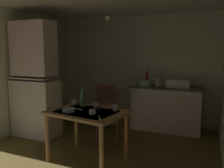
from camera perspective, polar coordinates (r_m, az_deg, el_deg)
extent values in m
plane|color=brown|center=(3.81, -3.61, -16.20)|extent=(4.62, 4.62, 0.00)
cube|color=beige|center=(5.22, 5.53, 3.68)|extent=(3.72, 0.10, 2.35)
cube|color=beige|center=(4.64, -24.72, 2.50)|extent=(0.10, 3.72, 2.35)
cube|color=silver|center=(4.52, -18.39, -5.69)|extent=(0.85, 0.45, 1.05)
cube|color=silver|center=(4.40, -19.00, 8.28)|extent=(0.78, 0.39, 0.97)
cube|color=silver|center=(4.41, -18.90, 1.44)|extent=(0.76, 0.41, 0.02)
cube|color=silver|center=(4.79, 13.36, -6.00)|extent=(1.35, 0.60, 0.85)
cube|color=#505246|center=(4.70, 13.52, -0.80)|extent=(1.38, 0.63, 0.03)
sphere|color=#2D2823|center=(4.52, 10.15, -6.18)|extent=(0.02, 0.02, 0.02)
cube|color=white|center=(4.66, 16.23, 0.14)|extent=(0.44, 0.34, 0.15)
cube|color=black|center=(4.65, 16.27, 1.01)|extent=(0.38, 0.28, 0.01)
cylinder|color=#B21E19|center=(4.82, 8.69, 1.39)|extent=(0.05, 0.05, 0.28)
cylinder|color=#B21E19|center=(4.74, 8.51, 2.50)|extent=(0.03, 0.12, 0.03)
cylinder|color=#AA2A17|center=(4.86, 8.92, 3.68)|extent=(0.02, 0.16, 0.12)
cylinder|color=#ADD1C1|center=(4.74, 8.20, 0.18)|extent=(0.25, 0.25, 0.10)
cylinder|color=beige|center=(4.70, 11.38, 0.40)|extent=(0.11, 0.11, 0.16)
cube|color=#997243|center=(3.26, -6.35, -7.04)|extent=(1.15, 0.90, 0.04)
cube|color=white|center=(3.25, -6.35, -6.75)|extent=(0.90, 0.70, 0.00)
cylinder|color=#9E7041|center=(3.46, -15.86, -12.80)|extent=(0.06, 0.06, 0.70)
cylinder|color=#9F7747|center=(2.88, -2.64, -16.79)|extent=(0.06, 0.06, 0.70)
cylinder|color=#9C7648|center=(3.88, -8.87, -10.29)|extent=(0.06, 0.06, 0.70)
cylinder|color=#A06D3F|center=(3.38, 3.58, -12.99)|extent=(0.06, 0.06, 0.70)
cube|color=#492E23|center=(3.89, -0.61, -8.85)|extent=(0.47, 0.47, 0.03)
cube|color=#4A3224|center=(3.65, -1.30, -5.39)|extent=(0.38, 0.09, 0.54)
cylinder|color=#492E23|center=(4.09, 2.33, -11.34)|extent=(0.04, 0.04, 0.42)
cylinder|color=#492E23|center=(4.16, -2.37, -11.00)|extent=(0.04, 0.04, 0.42)
cylinder|color=#492E23|center=(3.77, 1.36, -12.99)|extent=(0.04, 0.04, 0.42)
cylinder|color=#492E23|center=(3.85, -3.73, -12.57)|extent=(0.04, 0.04, 0.42)
cube|color=#4E2A1C|center=(4.62, -1.37, -6.18)|extent=(0.48, 0.48, 0.03)
cube|color=#49261B|center=(4.39, -1.82, -3.41)|extent=(0.37, 0.12, 0.50)
cylinder|color=#4E2A1C|center=(4.82, 1.02, -8.36)|extent=(0.04, 0.04, 0.42)
cylinder|color=#4E2A1C|center=(4.87, -2.98, -8.17)|extent=(0.04, 0.04, 0.42)
cylinder|color=#4E2A1C|center=(4.49, 0.40, -9.55)|extent=(0.04, 0.04, 0.42)
cylinder|color=#4E2A1C|center=(4.56, -3.89, -9.32)|extent=(0.04, 0.04, 0.42)
cylinder|color=#9EB2C6|center=(3.25, -10.71, -6.39)|extent=(0.18, 0.18, 0.05)
cylinder|color=#9EB2C6|center=(3.24, 0.68, -5.95)|extent=(0.06, 0.06, 0.09)
cylinder|color=white|center=(3.09, -4.92, -6.93)|extent=(0.09, 0.09, 0.06)
cylinder|color=#ADD1C1|center=(3.73, -9.43, -4.41)|extent=(0.09, 0.09, 0.06)
cylinder|color=#9EB2C6|center=(3.50, -4.14, -5.17)|extent=(0.08, 0.08, 0.06)
cylinder|color=#4C7F56|center=(3.53, -7.36, -3.78)|extent=(0.08, 0.08, 0.22)
cylinder|color=#4C7F56|center=(3.51, -7.40, -1.47)|extent=(0.03, 0.03, 0.07)
cube|color=silver|center=(2.91, -3.16, -8.39)|extent=(0.12, 0.19, 0.00)
cube|color=beige|center=(3.38, -3.78, -6.11)|extent=(0.12, 0.04, 0.00)
cube|color=beige|center=(3.36, -8.25, -6.25)|extent=(0.15, 0.06, 0.00)
sphere|color=#F9EFCC|center=(3.83, -1.12, 16.13)|extent=(0.08, 0.08, 0.08)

